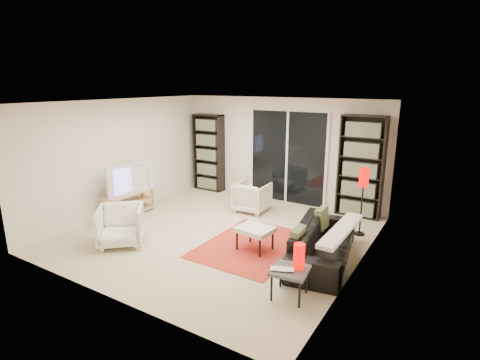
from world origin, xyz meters
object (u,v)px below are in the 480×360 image
Objects in this scene: bookshelf_left at (209,153)px; bookshelf_right at (361,167)px; side_table at (290,272)px; floor_lamp at (363,185)px; tv_stand at (129,203)px; armchair_front at (121,225)px; armchair_back at (252,197)px; sofa at (323,242)px; ottoman at (255,230)px.

bookshelf_right reaches higher than bookshelf_left.
side_table is 2.66m from floor_lamp.
tv_stand is 1.58× the size of armchair_front.
armchair_back is at bearing -26.38° from bookshelf_left.
tv_stand is 0.59× the size of sofa.
bookshelf_right is 1.77× the size of tv_stand.
armchair_back is (1.81, -0.90, -0.66)m from bookshelf_left.
armchair_back is 0.55× the size of floor_lamp.
floor_lamp is (0.24, 1.33, 0.65)m from sofa.
side_table is (3.17, 0.00, 0.01)m from armchair_front.
tv_stand is 1.91× the size of ottoman.
sofa is (4.19, 0.16, 0.03)m from tv_stand.
armchair_back is 2.90m from armchair_front.
bookshelf_left is 4.62m from sofa.
armchair_back is 1.35× the size of side_table.
ottoman is (-1.02, -2.59, -0.70)m from bookshelf_right.
armchair_back reaches higher than tv_stand.
tv_stand is at bearing -96.01° from bookshelf_left.
ottoman is at bearing 93.06° from sofa.
armchair_front is 4.32m from floor_lamp.
armchair_back is at bearing 45.96° from sofa.
bookshelf_right reaches higher than ottoman.
bookshelf_right is (3.85, -0.00, 0.07)m from bookshelf_left.
floor_lamp is (0.24, 2.58, 0.59)m from side_table.
bookshelf_right is 2.79× the size of armchair_front.
side_table is (1.09, -1.01, 0.01)m from ottoman.
armchair_front is (0.75, -3.59, -0.63)m from bookshelf_left.
armchair_back is at bearing 121.19° from ottoman.
side_table is at bearing 125.27° from armchair_back.
tv_stand is 3.10m from ottoman.
sofa is at bearing 12.74° from ottoman.
bookshelf_left is at bearing 49.48° from sofa.
bookshelf_right is 4.88m from tv_stand.
tv_stand is 4.32m from side_table.
tv_stand reaches higher than ottoman.
armchair_front is at bearing -130.74° from bookshelf_right.
floor_lamp is at bearing -13.68° from bookshelf_left.
armchair_front reaches higher than armchair_back.
bookshelf_right is at bearing 68.56° from ottoman.
ottoman is at bearing 137.19° from side_table.
side_table is 0.41× the size of floor_lamp.
floor_lamp is at bearing -73.05° from bookshelf_right.
ottoman and side_table have the same top height.
sofa is at bearing -88.23° from bookshelf_right.
sofa is 3.93× the size of side_table.
ottoman is at bearing -42.41° from bookshelf_left.
armchair_front is at bearing -154.18° from ottoman.
floor_lamp reaches higher than side_table.
sofa is 2.56m from armchair_back.
bookshelf_right is 3.66m from side_table.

